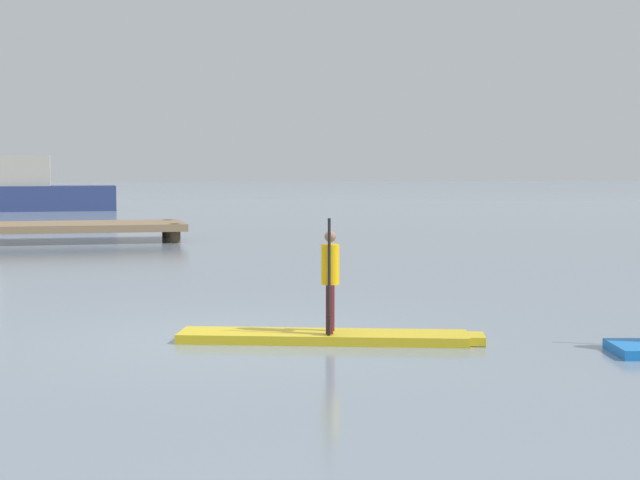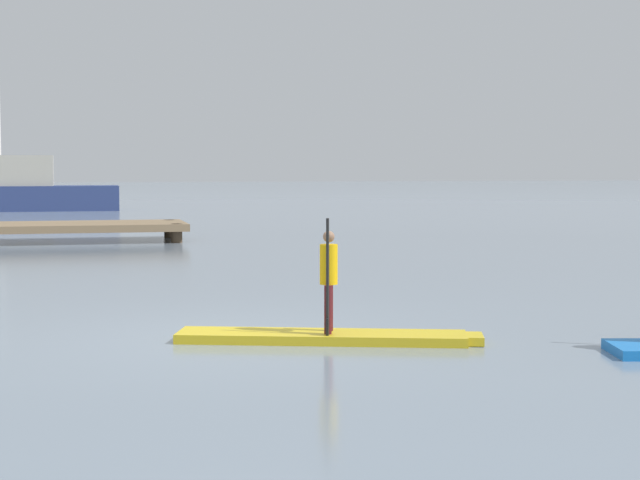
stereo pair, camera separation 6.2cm
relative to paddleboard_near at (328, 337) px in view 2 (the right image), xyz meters
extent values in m
plane|color=gray|center=(-1.08, 0.50, -0.05)|extent=(240.00, 240.00, 0.00)
cube|color=gold|center=(-0.07, 0.02, 0.00)|extent=(3.12, 1.54, 0.10)
cube|color=gold|center=(1.44, -0.47, 0.00)|extent=(0.36, 0.49, 0.09)
cylinder|color=#4C1419|center=(0.04, 0.11, 0.31)|extent=(0.08, 0.08, 0.52)
cylinder|color=#4C1419|center=(-0.03, -0.11, 0.31)|extent=(0.08, 0.08, 0.52)
cylinder|color=#F2B20C|center=(0.00, 0.00, 0.78)|extent=(0.24, 0.24, 0.43)
sphere|color=#8C664C|center=(0.00, 0.00, 1.07)|extent=(0.12, 0.12, 0.12)
cylinder|color=black|center=(-0.05, -0.16, 0.66)|extent=(0.03, 0.03, 1.23)
cube|color=black|center=(-0.05, -0.16, 0.14)|extent=(0.07, 0.14, 0.18)
cube|color=navy|center=(-4.23, 35.01, 0.48)|extent=(7.07, 2.07, 1.07)
cube|color=#B2AD9E|center=(-4.99, 35.01, 1.66)|extent=(3.13, 1.68, 1.30)
cylinder|color=#473828|center=(-0.15, 14.90, 0.18)|extent=(0.28, 0.28, 0.47)
cylinder|color=#473828|center=(-0.15, 16.84, 0.18)|extent=(0.28, 0.28, 0.47)
camera|label=1|loc=(-2.69, -10.54, 1.81)|focal=57.79mm
camera|label=2|loc=(-2.63, -10.56, 1.81)|focal=57.79mm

